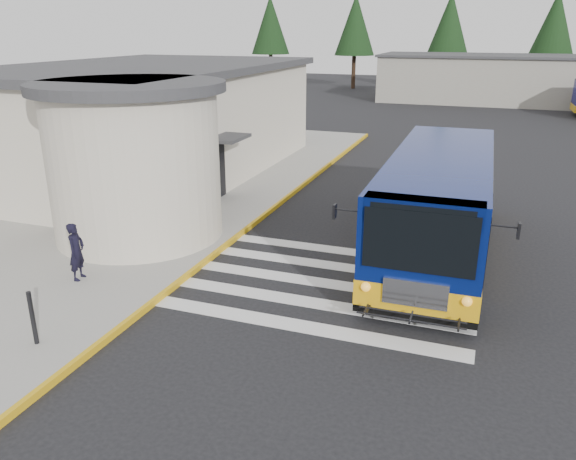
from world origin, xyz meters
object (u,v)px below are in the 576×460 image
(pedestrian_b, at_px, (123,222))
(transit_bus, at_px, (438,208))
(bollard, at_px, (33,318))
(pedestrian_a, at_px, (76,251))

(pedestrian_b, bearing_deg, transit_bus, 66.82)
(transit_bus, relative_size, pedestrian_b, 6.16)
(bollard, bearing_deg, pedestrian_a, 113.77)
(pedestrian_b, xyz_separation_m, bollard, (1.44, -5.20, -0.27))
(transit_bus, distance_m, bollard, 11.15)
(bollard, bearing_deg, transit_bus, 48.93)
(transit_bus, bearing_deg, bollard, -131.76)
(pedestrian_a, xyz_separation_m, pedestrian_b, (-0.12, 2.22, 0.10))
(pedestrian_b, distance_m, bollard, 5.40)
(pedestrian_b, relative_size, bollard, 1.45)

